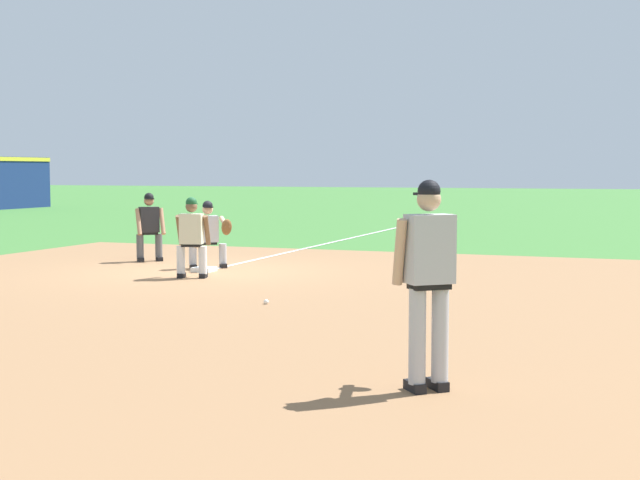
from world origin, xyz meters
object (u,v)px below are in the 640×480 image
baserunner (192,234)px  umpire (149,224)px  first_baseman (209,232)px  baseball (266,302)px  pitcher (429,272)px  first_base_bag (204,269)px

baserunner → umpire: bearing=44.7°
first_baseman → umpire: (0.80, 1.84, 0.06)m
baserunner → umpire: 3.22m
first_baseman → baserunner: 1.55m
baseball → baserunner: size_ratio=0.05×
umpire → pitcher: bearing=-137.2°
first_base_bag → baserunner: size_ratio=0.26×
baseball → umpire: (4.70, 4.78, 0.76)m
first_base_bag → umpire: umpire is taller
pitcher → umpire: bearing=42.8°
baserunner → umpire: same height
pitcher → umpire: 12.03m
first_base_bag → baserunner: 1.25m
baseball → baserunner: baserunner is taller
baseball → baserunner: 3.56m
umpire → baserunner: bearing=-135.3°
first_base_bag → umpire: 2.51m
pitcher → umpire: (8.83, 8.17, -0.27)m
pitcher → baserunner: size_ratio=1.27×
first_base_bag → baserunner: bearing=-164.5°
first_base_bag → baseball: first_base_bag is taller
baseball → first_baseman: (3.90, 2.94, 0.69)m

